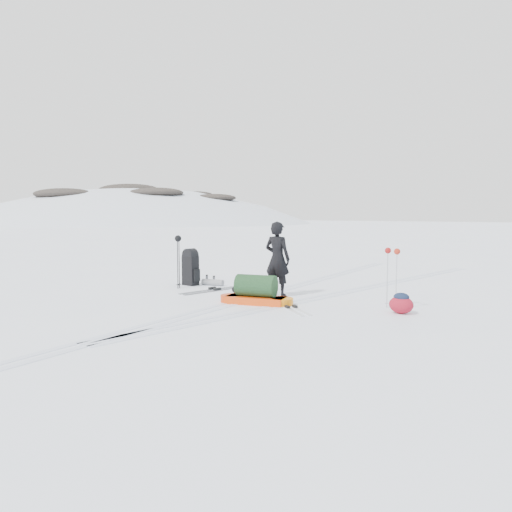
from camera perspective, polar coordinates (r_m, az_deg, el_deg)
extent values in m
plane|color=white|center=(11.59, -0.03, -4.70)|extent=(200.00, 200.00, 0.00)
ellipsoid|color=silver|center=(108.49, -13.83, -17.90)|extent=(143.00, 121.00, 93.50)
ellipsoid|color=black|center=(100.15, -14.39, 7.36)|extent=(13.00, 10.00, 2.20)
ellipsoid|color=black|center=(85.64, -11.42, 7.08)|extent=(10.40, 8.00, 1.76)
ellipsoid|color=black|center=(113.37, -16.67, 6.54)|extent=(9.10, 7.00, 1.54)
ellipsoid|color=black|center=(91.74, -21.13, 6.62)|extent=(11.70, 9.00, 1.98)
ellipsoid|color=black|center=(99.81, -7.02, 6.97)|extent=(7.80, 6.00, 1.32)
ellipsoid|color=black|center=(101.74, -20.78, 6.76)|extent=(9.88, 7.60, 1.67)
ellipsoid|color=black|center=(87.24, -4.82, 6.63)|extent=(8.32, 6.40, 1.41)
ellipsoid|color=black|center=(112.27, -21.89, 6.06)|extent=(7.80, 6.00, 1.32)
cube|color=silver|center=(11.66, -0.51, -4.63)|extent=(1.40, 17.97, 0.01)
cube|color=silver|center=(11.52, 0.46, -4.74)|extent=(1.40, 17.97, 0.01)
cube|color=silver|center=(12.65, 10.05, -3.95)|extent=(2.09, 13.88, 0.01)
cube|color=silver|center=(12.55, 11.04, -4.03)|extent=(2.09, 13.88, 0.01)
imported|color=black|center=(11.65, 2.46, -0.33)|extent=(0.66, 0.45, 1.75)
cube|color=#E0420D|center=(10.74, 0.02, -5.05)|extent=(1.37, 0.84, 0.16)
cylinder|color=orange|center=(10.55, 3.00, -5.24)|extent=(0.57, 0.57, 0.16)
cylinder|color=red|center=(10.95, -2.86, -4.86)|extent=(0.57, 0.57, 0.16)
cylinder|color=#163219|center=(10.69, 0.02, -3.40)|extent=(0.94, 0.67, 0.47)
cube|color=black|center=(13.53, -7.50, -1.68)|extent=(0.40, 0.30, 0.78)
cylinder|color=black|center=(13.49, -7.52, 0.06)|extent=(0.39, 0.29, 0.38)
cube|color=black|center=(13.41, -6.84, -2.21)|extent=(0.10, 0.21, 0.33)
cylinder|color=gray|center=(13.45, -4.97, -3.01)|extent=(0.63, 0.29, 0.17)
cylinder|color=black|center=(13.02, -8.77, -0.87)|extent=(0.03, 0.03, 1.27)
cylinder|color=black|center=(12.95, -8.94, -0.91)|extent=(0.03, 0.03, 1.27)
torus|color=black|center=(13.09, -8.74, -3.21)|extent=(0.11, 0.11, 0.01)
torus|color=black|center=(13.01, -8.91, -3.26)|extent=(0.11, 0.11, 0.01)
sphere|color=black|center=(12.93, -8.91, 1.99)|extent=(0.17, 0.17, 0.17)
cylinder|color=#ABAEB2|center=(10.56, 14.78, -2.63)|extent=(0.03, 0.03, 1.16)
cylinder|color=silver|center=(10.36, 15.74, -2.81)|extent=(0.03, 0.03, 1.16)
torus|color=#B1B2B8|center=(10.64, 14.72, -5.26)|extent=(0.11, 0.11, 0.01)
torus|color=#ACAFB3|center=(10.44, 15.68, -5.48)|extent=(0.11, 0.11, 0.01)
sphere|color=maroon|center=(10.50, 14.85, 0.60)|extent=(0.13, 0.13, 0.13)
sphere|color=maroon|center=(10.30, 15.82, 0.50)|extent=(0.13, 0.13, 0.13)
cube|color=gray|center=(12.53, -4.45, -3.95)|extent=(0.46, 1.99, 0.02)
cube|color=#95989D|center=(12.68, -5.02, -3.84)|extent=(0.46, 1.99, 0.02)
cube|color=black|center=(12.52, -4.45, -3.78)|extent=(0.11, 0.21, 0.06)
cube|color=black|center=(12.68, -5.02, -3.68)|extent=(0.11, 0.21, 0.06)
cube|color=silver|center=(10.23, 3.60, -5.98)|extent=(1.36, 1.06, 0.01)
cube|color=silver|center=(10.29, 4.46, -5.92)|extent=(1.36, 1.06, 0.01)
cube|color=black|center=(10.23, 3.60, -5.81)|extent=(0.17, 0.15, 0.05)
cube|color=black|center=(10.29, 4.47, -5.75)|extent=(0.17, 0.15, 0.05)
torus|color=#50A6C3|center=(10.87, -1.57, -5.23)|extent=(0.47, 0.47, 0.05)
torus|color=#599AD9|center=(10.89, -1.36, -5.15)|extent=(0.37, 0.37, 0.04)
ellipsoid|color=maroon|center=(10.10, 16.26, -5.38)|extent=(0.48, 0.37, 0.34)
ellipsoid|color=black|center=(10.07, 16.28, -4.52)|extent=(0.31, 0.25, 0.17)
cylinder|color=slate|center=(13.64, -5.63, -2.76)|extent=(0.09, 0.09, 0.24)
cylinder|color=slate|center=(13.57, -4.82, -2.83)|extent=(0.09, 0.09, 0.22)
cylinder|color=black|center=(13.62, -5.64, -2.20)|extent=(0.07, 0.07, 0.03)
cylinder|color=black|center=(13.56, -4.83, -2.31)|extent=(0.07, 0.07, 0.03)
ellipsoid|color=black|center=(12.05, -2.10, -3.86)|extent=(0.36, 0.30, 0.20)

